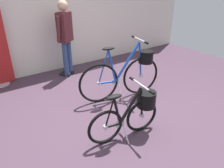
% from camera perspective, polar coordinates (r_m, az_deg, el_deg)
% --- Properties ---
extents(ground_plane, '(7.93, 7.93, 0.00)m').
position_cam_1_polar(ground_plane, '(3.46, 3.49, -8.94)').
color(ground_plane, '#473342').
extents(back_wall, '(7.93, 0.10, 2.67)m').
position_cam_1_polar(back_wall, '(5.18, -15.32, 18.01)').
color(back_wall, silver).
rests_on(back_wall, ground_plane).
extents(folding_bike_foreground, '(1.07, 0.53, 0.76)m').
position_cam_1_polar(folding_bike_foreground, '(2.95, 5.49, -7.14)').
color(folding_bike_foreground, black).
rests_on(folding_bike_foreground, ground_plane).
extents(display_bike_left, '(1.52, 0.53, 1.07)m').
position_cam_1_polar(display_bike_left, '(3.87, 3.88, 3.05)').
color(display_bike_left, black).
rests_on(display_bike_left, ground_plane).
extents(visitor_near_wall, '(0.44, 0.38, 1.61)m').
position_cam_1_polar(visitor_near_wall, '(4.77, -12.26, 12.55)').
color(visitor_near_wall, navy).
rests_on(visitor_near_wall, ground_plane).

